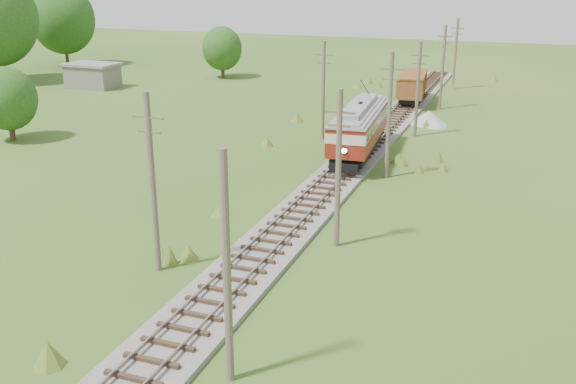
% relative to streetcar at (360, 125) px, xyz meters
% --- Properties ---
extents(railbed_main, '(3.60, 96.00, 0.57)m').
position_rel_streetcar_xyz_m(railbed_main, '(-0.00, -1.44, -2.48)').
color(railbed_main, '#605B54').
rests_on(railbed_main, ground).
extents(streetcar, '(3.94, 12.73, 5.77)m').
position_rel_streetcar_xyz_m(streetcar, '(0.00, 0.00, 0.00)').
color(streetcar, black).
rests_on(streetcar, ground).
extents(gondola, '(3.71, 8.91, 2.88)m').
position_rel_streetcar_xyz_m(gondola, '(-0.00, 23.19, -0.56)').
color(gondola, black).
rests_on(gondola, ground).
extents(gravel_pile, '(3.73, 3.95, 1.35)m').
position_rel_streetcar_xyz_m(gravel_pile, '(3.54, 13.65, -2.04)').
color(gravel_pile, gray).
rests_on(gravel_pile, ground).
extents(utility_pole_r_1, '(0.30, 0.30, 8.80)m').
position_rel_streetcar_xyz_m(utility_pole_r_1, '(3.10, -30.44, 1.73)').
color(utility_pole_r_1, brown).
rests_on(utility_pole_r_1, ground).
extents(utility_pole_r_2, '(1.60, 0.30, 8.60)m').
position_rel_streetcar_xyz_m(utility_pole_r_2, '(3.30, -17.44, 1.75)').
color(utility_pole_r_2, brown).
rests_on(utility_pole_r_2, ground).
extents(utility_pole_r_3, '(1.60, 0.30, 9.00)m').
position_rel_streetcar_xyz_m(utility_pole_r_3, '(3.20, -4.44, 1.96)').
color(utility_pole_r_3, brown).
rests_on(utility_pole_r_3, ground).
extents(utility_pole_r_4, '(1.60, 0.30, 8.40)m').
position_rel_streetcar_xyz_m(utility_pole_r_4, '(3.00, 8.56, 1.65)').
color(utility_pole_r_4, brown).
rests_on(utility_pole_r_4, ground).
extents(utility_pole_r_5, '(1.60, 0.30, 8.90)m').
position_rel_streetcar_xyz_m(utility_pole_r_5, '(3.40, 21.56, 1.90)').
color(utility_pole_r_5, brown).
rests_on(utility_pole_r_5, ground).
extents(utility_pole_r_6, '(1.60, 0.30, 8.70)m').
position_rel_streetcar_xyz_m(utility_pole_r_6, '(3.20, 34.56, 1.80)').
color(utility_pole_r_6, brown).
rests_on(utility_pole_r_6, ground).
extents(utility_pole_l_a, '(1.60, 0.30, 9.00)m').
position_rel_streetcar_xyz_m(utility_pole_l_a, '(-4.20, -23.44, 1.96)').
color(utility_pole_l_a, brown).
rests_on(utility_pole_l_a, ground).
extents(utility_pole_l_b, '(1.60, 0.30, 8.60)m').
position_rel_streetcar_xyz_m(utility_pole_l_b, '(-4.50, 4.56, 1.75)').
color(utility_pole_l_b, brown).
rests_on(utility_pole_l_b, ground).
extents(tree_left_5, '(9.66, 9.66, 12.44)m').
position_rel_streetcar_xyz_m(tree_left_5, '(-56.00, 34.56, 4.45)').
color(tree_left_5, '#38281C').
rests_on(tree_left_5, ground).
extents(tree_mid_a, '(5.46, 5.46, 7.03)m').
position_rel_streetcar_xyz_m(tree_mid_a, '(-28.00, 32.56, 1.35)').
color(tree_mid_a, '#38281C').
rests_on(tree_mid_a, ground).
extents(tree_mid_c, '(5.04, 5.04, 6.49)m').
position_rel_streetcar_xyz_m(tree_mid_c, '(-30.00, -5.44, 1.04)').
color(tree_mid_c, '#38281C').
rests_on(tree_mid_c, ground).
extents(shed, '(6.40, 4.40, 3.10)m').
position_rel_streetcar_xyz_m(shed, '(-40.00, 19.56, -1.10)').
color(shed, slate).
rests_on(shed, ground).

